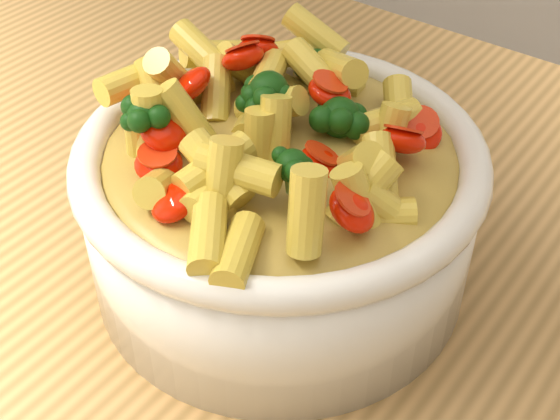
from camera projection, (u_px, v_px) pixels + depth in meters
The scene contains 3 objects.
table at pixel (319, 420), 0.56m from camera, with size 1.20×0.80×0.90m.
serving_bowl at pixel (280, 208), 0.49m from camera, with size 0.25×0.25×0.11m.
pasta_salad at pixel (280, 120), 0.45m from camera, with size 0.20×0.20×0.04m.
Camera 1 is at (0.17, -0.28, 1.27)m, focal length 50.00 mm.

